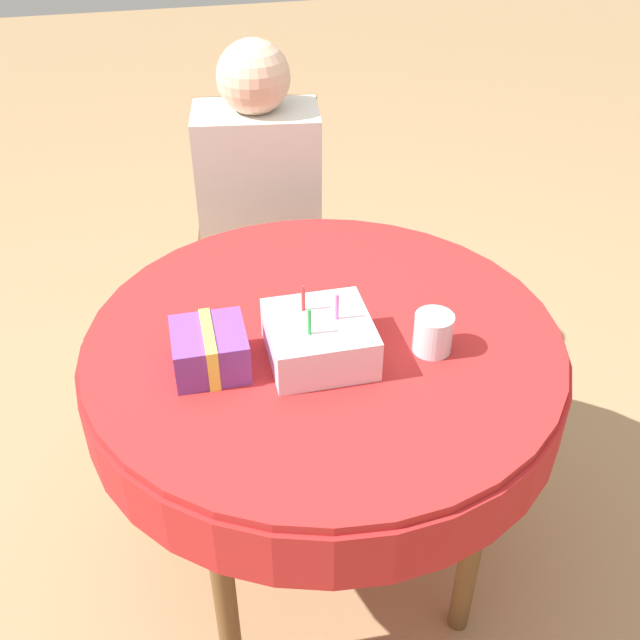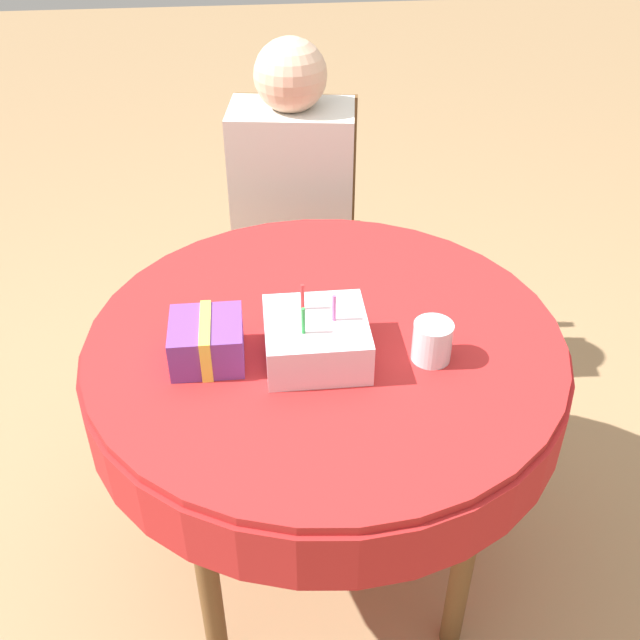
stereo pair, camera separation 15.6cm
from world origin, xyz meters
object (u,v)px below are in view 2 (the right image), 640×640
chair (296,231)px  birthday_cake (316,339)px  gift_box (207,341)px  drinking_glass (432,341)px  person (292,190)px

chair → birthday_cake: bearing=-83.3°
gift_box → drinking_glass: bearing=-5.6°
person → drinking_glass: bearing=-67.8°
chair → drinking_glass: chair is taller
person → gift_box: 0.89m
chair → person: 0.22m
chair → birthday_cake: 1.01m
birthday_cake → drinking_glass: birthday_cake is taller
drinking_glass → chair: bearing=101.9°
chair → gift_box: bearing=-96.4°
person → gift_box: size_ratio=7.54×
birthday_cake → gift_box: birthday_cake is taller
birthday_cake → gift_box: size_ratio=1.36×
chair → gift_box: chair is taller
gift_box → birthday_cake: bearing=-4.0°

